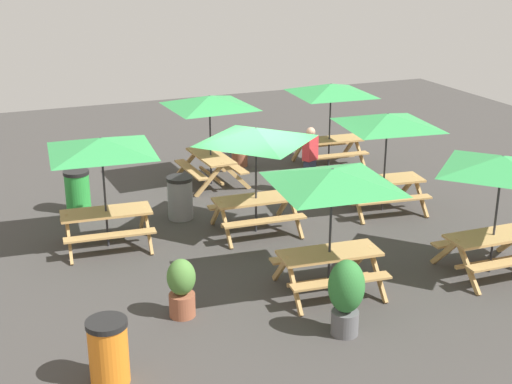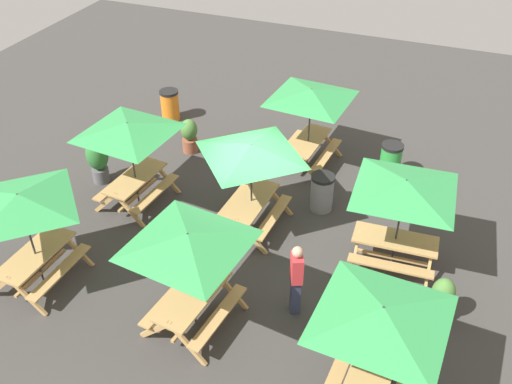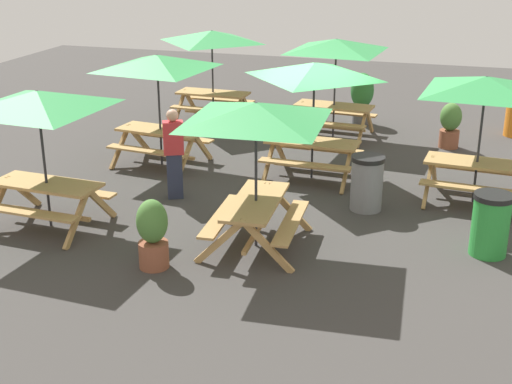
{
  "view_description": "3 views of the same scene",
  "coord_description": "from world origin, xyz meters",
  "px_view_note": "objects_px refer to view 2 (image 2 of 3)",
  "views": [
    {
      "loc": [
        -5.45,
        -13.38,
        5.95
      ],
      "look_at": [
        -0.1,
        -0.23,
        0.9
      ],
      "focal_mm": 50.0,
      "sensor_mm": 36.0,
      "label": 1
    },
    {
      "loc": [
        9.77,
        3.77,
        8.78
      ],
      "look_at": [
        -0.28,
        -0.18,
        0.9
      ],
      "focal_mm": 40.0,
      "sensor_mm": 36.0,
      "label": 2
    },
    {
      "loc": [
        -2.91,
        12.91,
        4.73
      ],
      "look_at": [
        0.03,
        3.16,
        0.9
      ],
      "focal_mm": 50.0,
      "sensor_mm": 36.0,
      "label": 3
    }
  ],
  "objects_px": {
    "picnic_table_2": "(404,193)",
    "potted_plant_2": "(441,299)",
    "picnic_table_4": "(311,100)",
    "picnic_table_6": "(129,134)",
    "potted_plant_0": "(189,135)",
    "picnic_table_0": "(251,156)",
    "picnic_table_5": "(21,207)",
    "picnic_table_1": "(381,321)",
    "picnic_table_3": "(189,247)",
    "trash_bin_orange": "(170,105)",
    "potted_plant_1": "(98,159)",
    "person_standing": "(296,278)",
    "trash_bin_green": "(390,160)",
    "trash_bin_gray": "(322,192)"
  },
  "relations": [
    {
      "from": "picnic_table_2",
      "to": "potted_plant_2",
      "type": "distance_m",
      "value": 2.21
    },
    {
      "from": "picnic_table_4",
      "to": "potted_plant_2",
      "type": "bearing_deg",
      "value": 47.35
    },
    {
      "from": "picnic_table_6",
      "to": "potted_plant_0",
      "type": "bearing_deg",
      "value": -177.52
    },
    {
      "from": "picnic_table_0",
      "to": "picnic_table_5",
      "type": "height_order",
      "value": "same"
    },
    {
      "from": "picnic_table_2",
      "to": "picnic_table_6",
      "type": "bearing_deg",
      "value": 177.01
    },
    {
      "from": "picnic_table_1",
      "to": "picnic_table_5",
      "type": "xyz_separation_m",
      "value": [
        -0.3,
        -7.14,
        0.0
      ]
    },
    {
      "from": "picnic_table_3",
      "to": "trash_bin_orange",
      "type": "xyz_separation_m",
      "value": [
        -7.2,
        -4.43,
        -1.49
      ]
    },
    {
      "from": "potted_plant_1",
      "to": "potted_plant_2",
      "type": "distance_m",
      "value": 9.13
    },
    {
      "from": "picnic_table_2",
      "to": "picnic_table_4",
      "type": "xyz_separation_m",
      "value": [
        -3.23,
        -2.96,
        0.0
      ]
    },
    {
      "from": "trash_bin_orange",
      "to": "person_standing",
      "type": "xyz_separation_m",
      "value": [
        6.17,
        6.16,
        0.39
      ]
    },
    {
      "from": "picnic_table_3",
      "to": "picnic_table_4",
      "type": "relative_size",
      "value": 1.0
    },
    {
      "from": "trash_bin_green",
      "to": "potted_plant_1",
      "type": "distance_m",
      "value": 7.74
    },
    {
      "from": "picnic_table_2",
      "to": "potted_plant_0",
      "type": "relative_size",
      "value": 2.76
    },
    {
      "from": "picnic_table_2",
      "to": "trash_bin_orange",
      "type": "relative_size",
      "value": 2.88
    },
    {
      "from": "picnic_table_1",
      "to": "trash_bin_green",
      "type": "bearing_deg",
      "value": -168.41
    },
    {
      "from": "picnic_table_4",
      "to": "trash_bin_green",
      "type": "height_order",
      "value": "picnic_table_4"
    },
    {
      "from": "picnic_table_3",
      "to": "picnic_table_4",
      "type": "xyz_separation_m",
      "value": [
        -6.3,
        0.35,
        0.0
      ]
    },
    {
      "from": "picnic_table_3",
      "to": "picnic_table_5",
      "type": "bearing_deg",
      "value": -80.66
    },
    {
      "from": "picnic_table_0",
      "to": "trash_bin_gray",
      "type": "xyz_separation_m",
      "value": [
        -1.28,
        1.36,
        -1.49
      ]
    },
    {
      "from": "trash_bin_gray",
      "to": "potted_plant_2",
      "type": "bearing_deg",
      "value": 50.33
    },
    {
      "from": "trash_bin_green",
      "to": "potted_plant_0",
      "type": "xyz_separation_m",
      "value": [
        0.83,
        -5.58,
        0.04
      ]
    },
    {
      "from": "picnic_table_0",
      "to": "picnic_table_6",
      "type": "bearing_deg",
      "value": -84.04
    },
    {
      "from": "picnic_table_3",
      "to": "person_standing",
      "type": "height_order",
      "value": "picnic_table_3"
    },
    {
      "from": "picnic_table_2",
      "to": "potted_plant_1",
      "type": "height_order",
      "value": "picnic_table_2"
    },
    {
      "from": "potted_plant_2",
      "to": "person_standing",
      "type": "relative_size",
      "value": 0.63
    },
    {
      "from": "picnic_table_2",
      "to": "person_standing",
      "type": "xyz_separation_m",
      "value": [
        2.03,
        -1.59,
        -1.1
      ]
    },
    {
      "from": "picnic_table_0",
      "to": "potted_plant_0",
      "type": "relative_size",
      "value": 2.28
    },
    {
      "from": "picnic_table_4",
      "to": "trash_bin_orange",
      "type": "distance_m",
      "value": 5.09
    },
    {
      "from": "picnic_table_2",
      "to": "potted_plant_0",
      "type": "bearing_deg",
      "value": 154.0
    },
    {
      "from": "picnic_table_0",
      "to": "picnic_table_6",
      "type": "height_order",
      "value": "same"
    },
    {
      "from": "potted_plant_0",
      "to": "person_standing",
      "type": "bearing_deg",
      "value": 45.27
    },
    {
      "from": "picnic_table_1",
      "to": "picnic_table_6",
      "type": "distance_m",
      "value": 7.53
    },
    {
      "from": "trash_bin_green",
      "to": "trash_bin_gray",
      "type": "distance_m",
      "value": 2.44
    },
    {
      "from": "picnic_table_4",
      "to": "picnic_table_5",
      "type": "xyz_separation_m",
      "value": [
        6.45,
        -3.94,
        0.0
      ]
    },
    {
      "from": "trash_bin_green",
      "to": "potted_plant_0",
      "type": "distance_m",
      "value": 5.64
    },
    {
      "from": "trash_bin_orange",
      "to": "potted_plant_2",
      "type": "height_order",
      "value": "potted_plant_2"
    },
    {
      "from": "potted_plant_2",
      "to": "picnic_table_2",
      "type": "bearing_deg",
      "value": -136.83
    },
    {
      "from": "picnic_table_0",
      "to": "picnic_table_5",
      "type": "relative_size",
      "value": 1.0
    },
    {
      "from": "picnic_table_6",
      "to": "potted_plant_1",
      "type": "height_order",
      "value": "picnic_table_6"
    },
    {
      "from": "picnic_table_4",
      "to": "person_standing",
      "type": "xyz_separation_m",
      "value": [
        5.26,
        1.38,
        -1.1
      ]
    },
    {
      "from": "picnic_table_2",
      "to": "trash_bin_green",
      "type": "bearing_deg",
      "value": 98.61
    },
    {
      "from": "picnic_table_5",
      "to": "potted_plant_2",
      "type": "height_order",
      "value": "picnic_table_5"
    },
    {
      "from": "picnic_table_0",
      "to": "potted_plant_0",
      "type": "bearing_deg",
      "value": -127.83
    },
    {
      "from": "picnic_table_2",
      "to": "person_standing",
      "type": "bearing_deg",
      "value": -131.24
    },
    {
      "from": "picnic_table_6",
      "to": "potted_plant_0",
      "type": "distance_m",
      "value": 3.05
    },
    {
      "from": "picnic_table_1",
      "to": "potted_plant_2",
      "type": "xyz_separation_m",
      "value": [
        -2.3,
        0.91,
        -1.45
      ]
    },
    {
      "from": "trash_bin_orange",
      "to": "potted_plant_1",
      "type": "bearing_deg",
      "value": -1.49
    },
    {
      "from": "picnic_table_0",
      "to": "picnic_table_3",
      "type": "xyz_separation_m",
      "value": [
        3.2,
        0.08,
        0.0
      ]
    },
    {
      "from": "picnic_table_1",
      "to": "potted_plant_2",
      "type": "distance_m",
      "value": 2.87
    },
    {
      "from": "picnic_table_4",
      "to": "trash_bin_orange",
      "type": "height_order",
      "value": "picnic_table_4"
    }
  ]
}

